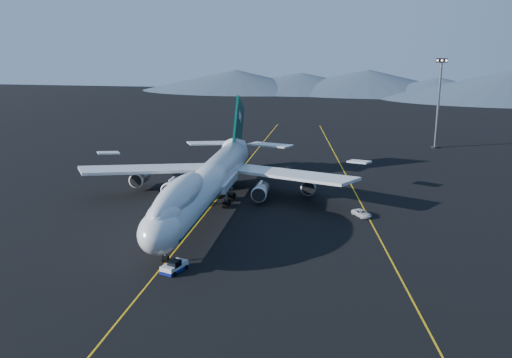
% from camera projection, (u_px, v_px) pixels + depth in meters
% --- Properties ---
extents(ground, '(500.00, 500.00, 0.00)m').
position_uv_depth(ground, '(208.00, 211.00, 112.71)').
color(ground, black).
rests_on(ground, ground).
extents(taxiway_line_main, '(0.25, 220.00, 0.01)m').
position_uv_depth(taxiway_line_main, '(208.00, 210.00, 112.71)').
color(taxiway_line_main, '#E1AA0D').
rests_on(taxiway_line_main, ground).
extents(taxiway_line_side, '(28.08, 198.09, 0.01)m').
position_uv_depth(taxiway_line_side, '(361.00, 203.00, 117.54)').
color(taxiway_line_side, '#E1AA0D').
rests_on(taxiway_line_side, ground).
extents(boeing_747, '(59.62, 72.43, 19.37)m').
position_uv_depth(boeing_747, '(207.00, 182.00, 111.29)').
color(boeing_747, silver).
rests_on(boeing_747, ground).
extents(pushback_tug, '(3.62, 4.91, 1.92)m').
position_uv_depth(pushback_tug, '(174.00, 267.00, 84.01)').
color(pushback_tug, silver).
rests_on(pushback_tug, ground).
extents(service_van, '(4.29, 4.96, 1.27)m').
position_uv_depth(service_van, '(362.00, 213.00, 108.96)').
color(service_van, silver).
rests_on(service_van, ground).
extents(floodlight_mast, '(3.31, 2.48, 26.75)m').
position_uv_depth(floodlight_mast, '(438.00, 103.00, 170.44)').
color(floodlight_mast, black).
rests_on(floodlight_mast, ground).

